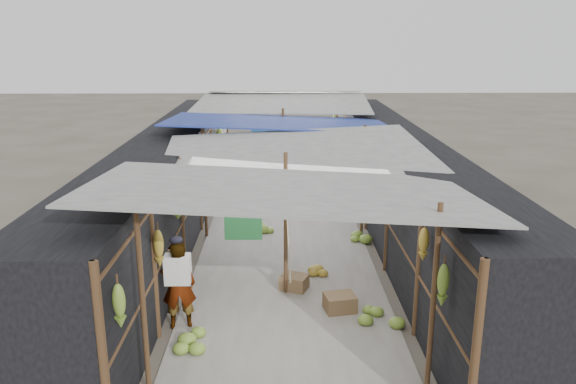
{
  "coord_description": "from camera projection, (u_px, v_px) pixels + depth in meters",
  "views": [
    {
      "loc": [
        -0.11,
        -6.32,
        4.5
      ],
      "look_at": [
        0.08,
        5.35,
        1.25
      ],
      "focal_mm": 35.0,
      "sensor_mm": 36.0,
      "label": 1
    }
  ],
  "objects": [
    {
      "name": "shopper_blue",
      "position": [
        284.0,
        177.0,
        15.66
      ],
      "size": [
        0.7,
        0.56,
        1.4
      ],
      "primitive_type": "imported",
      "rotation": [
        0.0,
        0.0,
        -0.04
      ],
      "color": "navy",
      "rests_on": "ground"
    },
    {
      "name": "aisle_slab",
      "position": [
        284.0,
        229.0,
        13.55
      ],
      "size": [
        3.6,
        16.0,
        0.02
      ],
      "primitive_type": "cube",
      "color": "#9E998E",
      "rests_on": "ground"
    },
    {
      "name": "vendor_elderly",
      "position": [
        179.0,
        285.0,
        8.81
      ],
      "size": [
        0.58,
        0.43,
        1.46
      ],
      "primitive_type": "imported",
      "rotation": [
        0.0,
        0.0,
        3.29
      ],
      "color": "silver",
      "rests_on": "ground"
    },
    {
      "name": "crate_mid",
      "position": [
        340.0,
        303.0,
        9.47
      ],
      "size": [
        0.58,
        0.5,
        0.3
      ],
      "primitive_type": "cube",
      "rotation": [
        0.0,
        0.0,
        0.2
      ],
      "color": "#94724B",
      "rests_on": "ground"
    },
    {
      "name": "crate_near",
      "position": [
        294.0,
        283.0,
        10.28
      ],
      "size": [
        0.58,
        0.53,
        0.28
      ],
      "primitive_type": "cube",
      "rotation": [
        0.0,
        0.0,
        -0.39
      ],
      "color": "#94724B",
      "rests_on": "ground"
    },
    {
      "name": "stall_left",
      "position": [
        169.0,
        184.0,
        13.2
      ],
      "size": [
        1.4,
        15.0,
        2.3
      ],
      "primitive_type": "cube",
      "color": "black",
      "rests_on": "ground"
    },
    {
      "name": "crate_back",
      "position": [
        267.0,
        187.0,
        16.84
      ],
      "size": [
        0.53,
        0.48,
        0.28
      ],
      "primitive_type": "cube",
      "rotation": [
        0.0,
        0.0,
        -0.32
      ],
      "color": "#94724B",
      "rests_on": "ground"
    },
    {
      "name": "vendor_seated",
      "position": [
        336.0,
        195.0,
        14.71
      ],
      "size": [
        0.47,
        0.68,
        0.97
      ],
      "primitive_type": "imported",
      "rotation": [
        0.0,
        0.0,
        -1.38
      ],
      "color": "#504A45",
      "rests_on": "ground"
    },
    {
      "name": "floor_bananas",
      "position": [
        282.0,
        241.0,
        12.29
      ],
      "size": [
        4.03,
        9.77,
        0.36
      ],
      "color": "olive",
      "rests_on": "ground"
    },
    {
      "name": "market_canopy",
      "position": [
        285.0,
        128.0,
        13.23
      ],
      "size": [
        5.62,
        15.2,
        2.77
      ],
      "color": "brown",
      "rests_on": "ground"
    },
    {
      "name": "stall_right",
      "position": [
        398.0,
        183.0,
        13.29
      ],
      "size": [
        1.4,
        15.0,
        2.3
      ],
      "primitive_type": "cube",
      "color": "black",
      "rests_on": "ground"
    },
    {
      "name": "black_basin",
      "position": [
        309.0,
        184.0,
        17.27
      ],
      "size": [
        0.59,
        0.59,
        0.18
      ],
      "primitive_type": "cylinder",
      "color": "black",
      "rests_on": "ground"
    },
    {
      "name": "hanging_bananas",
      "position": [
        283.0,
        165.0,
        12.98
      ],
      "size": [
        3.96,
        14.14,
        0.87
      ],
      "color": "olive",
      "rests_on": "ground"
    }
  ]
}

